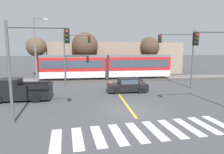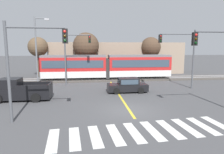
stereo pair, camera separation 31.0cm
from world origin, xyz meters
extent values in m
plane|color=#474749|center=(0.00, 0.00, 0.00)|extent=(200.00, 200.00, 0.00)
cube|color=#4C4742|center=(0.00, 14.46, 0.09)|extent=(120.00, 4.00, 0.18)
cube|color=#939399|center=(0.00, 13.74, 0.23)|extent=(120.00, 0.08, 0.10)
cube|color=#939399|center=(0.00, 15.18, 0.23)|extent=(120.00, 0.08, 0.10)
cube|color=silver|center=(-5.07, 14.46, 0.98)|extent=(9.00, 2.60, 0.90)
cube|color=red|center=(-5.07, 14.46, 2.38)|extent=(9.00, 2.60, 1.90)
cube|color=#384756|center=(-5.07, 13.14, 2.43)|extent=(8.28, 0.04, 1.04)
cube|color=slate|center=(-5.07, 14.46, 3.47)|extent=(9.00, 2.39, 0.28)
cylinder|color=black|center=(-2.60, 14.46, 0.53)|extent=(0.70, 0.20, 0.70)
cylinder|color=black|center=(-7.55, 14.46, 0.53)|extent=(0.70, 0.20, 0.70)
cube|color=silver|center=(4.43, 14.46, 0.98)|extent=(9.00, 2.60, 0.90)
cube|color=red|center=(4.43, 14.46, 2.38)|extent=(9.00, 2.60, 1.90)
cube|color=#384756|center=(4.43, 13.14, 2.43)|extent=(8.28, 0.04, 1.04)
cube|color=slate|center=(4.43, 14.46, 3.47)|extent=(9.00, 2.39, 0.28)
cylinder|color=black|center=(6.90, 14.46, 0.53)|extent=(0.70, 0.20, 0.70)
cylinder|color=black|center=(1.95, 14.46, 0.53)|extent=(0.70, 0.20, 0.70)
cube|color=#2D2D2D|center=(-0.32, 14.46, 1.68)|extent=(0.50, 2.34, 2.80)
cube|color=silver|center=(-4.93, -4.29, 0.00)|extent=(0.82, 2.84, 0.01)
cube|color=silver|center=(-3.83, -4.18, 0.00)|extent=(0.82, 2.84, 0.01)
cube|color=silver|center=(-2.74, -4.08, 0.00)|extent=(0.82, 2.84, 0.01)
cube|color=silver|center=(-1.64, -3.98, 0.00)|extent=(0.82, 2.84, 0.01)
cube|color=silver|center=(-0.55, -3.87, 0.00)|extent=(0.82, 2.84, 0.01)
cube|color=silver|center=(0.55, -3.77, 0.00)|extent=(0.82, 2.84, 0.01)
cube|color=silver|center=(1.64, -3.66, 0.00)|extent=(0.82, 2.84, 0.01)
cube|color=silver|center=(2.74, -3.56, 0.00)|extent=(0.82, 2.84, 0.01)
cube|color=silver|center=(3.83, -3.45, 0.00)|extent=(0.82, 2.84, 0.01)
cube|color=silver|center=(4.93, -3.35, 0.00)|extent=(0.82, 2.84, 0.01)
cube|color=gold|center=(0.00, 5.32, 0.00)|extent=(0.20, 14.28, 0.01)
cube|color=black|center=(1.05, 6.15, 0.52)|extent=(4.20, 1.70, 0.72)
cube|color=black|center=(1.15, 6.15, 1.20)|extent=(2.10, 1.52, 0.64)
cube|color=#384756|center=(0.15, 6.15, 1.20)|extent=(0.10, 1.43, 0.52)
cube|color=#384756|center=(1.15, 5.37, 1.20)|extent=(1.79, 0.04, 0.48)
cylinder|color=black|center=(-0.21, 5.30, 0.32)|extent=(0.64, 0.22, 0.64)
cylinder|color=black|center=(-0.21, 7.00, 0.32)|extent=(0.64, 0.22, 0.64)
cylinder|color=black|center=(2.31, 5.30, 0.32)|extent=(0.64, 0.22, 0.64)
cylinder|color=black|center=(2.31, 7.00, 0.32)|extent=(0.64, 0.22, 0.64)
cube|color=black|center=(-9.17, 4.17, 0.66)|extent=(5.41, 1.98, 0.96)
cube|color=black|center=(-9.98, 4.17, 1.56)|extent=(1.71, 1.85, 0.84)
cube|color=#384756|center=(-10.73, 4.17, 1.58)|extent=(0.11, 1.69, 0.66)
cube|color=black|center=(-7.95, 3.26, 1.32)|extent=(2.70, 0.13, 0.36)
cube|color=black|center=(-7.96, 5.10, 1.32)|extent=(2.70, 0.13, 0.36)
cube|color=black|center=(-6.53, 4.18, 1.32)|extent=(0.13, 1.96, 0.36)
cylinder|color=black|center=(-10.74, 5.15, 0.40)|extent=(0.80, 0.28, 0.80)
cylinder|color=black|center=(-7.60, 3.20, 0.40)|extent=(0.80, 0.28, 0.80)
cylinder|color=black|center=(-7.61, 5.16, 0.40)|extent=(0.80, 0.28, 0.80)
cylinder|color=#515459|center=(6.01, -1.15, 5.80)|extent=(3.50, 0.12, 0.12)
cube|color=black|center=(4.26, -1.15, 5.30)|extent=(0.32, 0.28, 0.90)
sphere|color=red|center=(4.26, -1.30, 5.57)|extent=(0.18, 0.18, 0.18)
sphere|color=#3A2706|center=(4.26, -1.30, 5.30)|extent=(0.18, 0.18, 0.18)
sphere|color=black|center=(4.26, -1.30, 5.03)|extent=(0.18, 0.18, 0.18)
cylinder|color=#515459|center=(8.89, 7.21, 3.33)|extent=(0.18, 0.18, 6.65)
cylinder|color=#515459|center=(6.89, 7.21, 6.17)|extent=(4.00, 0.12, 0.12)
cube|color=black|center=(4.89, 7.21, 5.67)|extent=(0.32, 0.28, 0.90)
sphere|color=red|center=(4.89, 7.06, 5.94)|extent=(0.18, 0.18, 0.18)
sphere|color=#3A2706|center=(4.89, 7.06, 5.67)|extent=(0.18, 0.18, 0.18)
sphere|color=black|center=(4.89, 7.06, 5.40)|extent=(0.18, 0.18, 0.18)
cylinder|color=#515459|center=(-5.80, 10.74, 3.29)|extent=(0.18, 0.18, 6.58)
cylinder|color=#515459|center=(-4.30, 10.74, 6.20)|extent=(3.00, 0.12, 0.12)
cube|color=black|center=(-2.80, 10.74, 5.70)|extent=(0.32, 0.28, 0.90)
sphere|color=red|center=(-2.80, 10.59, 5.97)|extent=(0.18, 0.18, 0.18)
sphere|color=#3A2706|center=(-2.80, 10.59, 5.70)|extent=(0.18, 0.18, 0.18)
sphere|color=black|center=(-2.80, 10.59, 5.43)|extent=(0.18, 0.18, 0.18)
cylinder|color=#515459|center=(-7.93, -1.47, 3.15)|extent=(0.18, 0.18, 6.30)
cylinder|color=#515459|center=(-6.18, -1.47, 5.92)|extent=(3.50, 0.12, 0.12)
cube|color=black|center=(-4.43, -1.47, 5.42)|extent=(0.32, 0.28, 0.90)
sphere|color=red|center=(-4.43, -1.62, 5.69)|extent=(0.18, 0.18, 0.18)
sphere|color=#3A2706|center=(-4.43, -1.62, 5.42)|extent=(0.18, 0.18, 0.18)
sphere|color=black|center=(-4.43, -1.62, 5.15)|extent=(0.18, 0.18, 0.18)
cylinder|color=slate|center=(-9.43, 11.74, 4.21)|extent=(0.20, 0.20, 8.42)
cylinder|color=slate|center=(-8.69, 11.74, 8.22)|extent=(1.48, 0.12, 0.12)
cube|color=#B2B2B7|center=(-7.95, 11.74, 8.12)|extent=(0.56, 0.28, 0.20)
cylinder|color=brown|center=(-10.91, 18.99, 2.08)|extent=(0.32, 0.32, 4.16)
sphere|color=brown|center=(-10.91, 18.99, 4.78)|extent=(3.11, 3.11, 3.11)
cylinder|color=brown|center=(-3.31, 18.82, 2.06)|extent=(0.32, 0.32, 4.13)
sphere|color=#4C3828|center=(-3.31, 18.82, 4.98)|extent=(4.23, 4.23, 4.23)
cylinder|color=brown|center=(7.87, 19.78, 2.02)|extent=(0.32, 0.32, 4.04)
sphere|color=#4C3828|center=(7.87, 19.78, 4.74)|extent=(3.47, 3.47, 3.47)
cube|color=gray|center=(2.25, 22.64, 2.77)|extent=(23.75, 6.00, 5.55)
camera|label=1|loc=(-3.37, -14.24, 4.75)|focal=32.00mm
camera|label=2|loc=(-3.06, -14.28, 4.75)|focal=32.00mm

